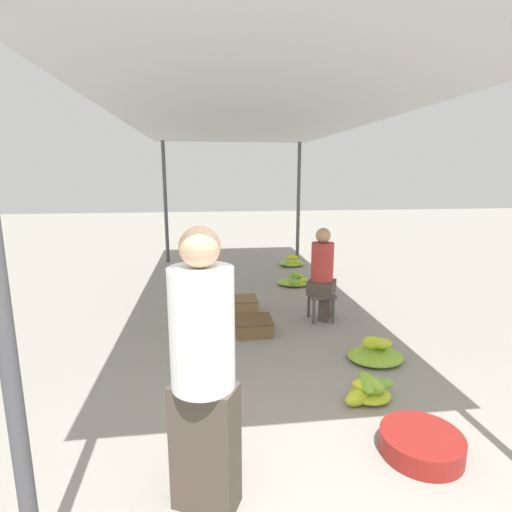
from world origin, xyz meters
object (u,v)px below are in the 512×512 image
stool (321,298)px  banana_pile_left_0 (187,321)px  banana_pile_right_2 (369,389)px  crate_near (243,305)px  vendor_foreground (203,370)px  banana_pile_right_0 (374,352)px  vendor_seated (323,273)px  banana_pile_right_3 (292,262)px  crate_mid (254,326)px  banana_pile_left_1 (193,270)px  basin_black (421,444)px  banana_pile_right_1 (294,281)px

stool → banana_pile_left_0: stool is taller
banana_pile_right_2 → crate_near: size_ratio=1.31×
vendor_foreground → banana_pile_right_0: vendor_foreground is taller
banana_pile_left_0 → banana_pile_right_2: 2.58m
vendor_seated → banana_pile_right_3: bearing=84.9°
banana_pile_right_2 → crate_mid: banana_pile_right_2 is taller
banana_pile_right_3 → banana_pile_left_1: bearing=-169.6°
vendor_foreground → basin_black: size_ratio=2.93×
basin_black → vendor_foreground: bearing=-170.4°
stool → crate_mid: 1.05m
vendor_foreground → stool: vendor_foreground is taller
banana_pile_right_1 → vendor_seated: bearing=-90.4°
vendor_foreground → banana_pile_left_0: bearing=94.6°
stool → banana_pile_right_3: (0.31, 3.31, -0.24)m
stool → vendor_foreground: bearing=-118.0°
banana_pile_left_0 → banana_pile_right_3: (2.13, 3.35, -0.02)m
banana_pile_right_3 → crate_mid: (-1.28, -3.64, 0.02)m
banana_pile_left_1 → banana_pile_right_1: banana_pile_right_1 is taller
banana_pile_left_0 → crate_mid: size_ratio=0.90×
banana_pile_left_0 → banana_pile_right_3: size_ratio=0.73×
basin_black → banana_pile_left_0: 3.21m
crate_mid → banana_pile_right_0: bearing=-36.5°
banana_pile_left_1 → banana_pile_right_1: size_ratio=1.10×
vendor_seated → banana_pile_right_2: vendor_seated is taller
stool → banana_pile_left_1: stool is taller
banana_pile_left_1 → crate_mid: 3.36m
banana_pile_left_1 → crate_mid: (0.85, -3.25, 0.03)m
stool → banana_pile_right_2: size_ratio=0.71×
banana_pile_left_0 → banana_pile_right_1: size_ratio=0.70×
banana_pile_right_2 → banana_pile_left_1: bearing=109.0°
banana_pile_left_1 → banana_pile_right_3: (2.14, 0.39, 0.01)m
banana_pile_right_1 → crate_mid: bearing=-115.5°
stool → basin_black: size_ratio=0.66×
banana_pile_right_1 → vendor_foreground: bearing=-108.8°
vendor_seated → banana_pile_right_1: (0.01, 1.76, -0.59)m
vendor_foreground → banana_pile_right_1: vendor_foreground is taller
vendor_foreground → banana_pile_right_0: bearing=43.6°
banana_pile_left_1 → crate_near: (0.78, -2.50, 0.05)m
basin_black → banana_pile_left_0: banana_pile_left_0 is taller
vendor_foreground → banana_pile_left_1: (-0.24, 5.89, -0.83)m
stool → banana_pile_right_0: 1.28m
banana_pile_left_1 → banana_pile_left_0: bearing=-89.9°
banana_pile_right_2 → banana_pile_right_3: 5.32m
banana_pile_right_0 → crate_mid: 1.52m
banana_pile_right_2 → banana_pile_right_3: (0.45, 5.30, -0.03)m
banana_pile_right_0 → banana_pile_right_2: (-0.38, -0.76, 0.03)m
banana_pile_right_0 → banana_pile_right_3: bearing=89.2°
vendor_seated → banana_pile_left_0: size_ratio=3.07×
banana_pile_right_3 → crate_mid: size_ratio=1.23×
stool → banana_pile_left_1: (-1.82, 2.92, -0.25)m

